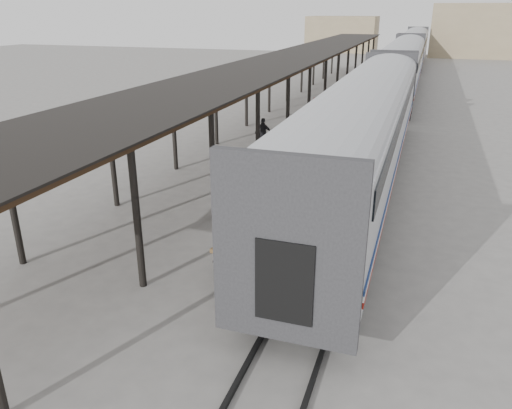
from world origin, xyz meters
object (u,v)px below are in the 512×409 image
object	(u,v)px
baggage_cart	(250,244)
pedestrian	(263,133)
luggage_tug	(319,110)
porter	(248,218)

from	to	relation	value
baggage_cart	pedestrian	xyz separation A→B (m)	(-3.71, 12.82, 0.18)
pedestrian	luggage_tug	bearing A→B (deg)	-98.11
baggage_cart	pedestrian	size ratio (longest dim) A/B	1.56
pedestrian	baggage_cart	bearing A→B (deg)	106.81
luggage_tug	porter	distance (m)	22.16
baggage_cart	luggage_tug	bearing A→B (deg)	106.46
luggage_tug	porter	bearing A→B (deg)	-94.07
baggage_cart	porter	distance (m)	1.31
porter	pedestrian	distance (m)	14.05
luggage_tug	porter	size ratio (longest dim) A/B	0.95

